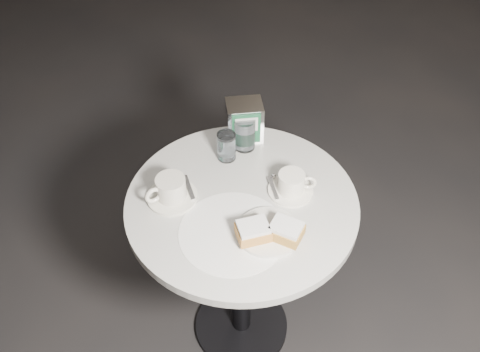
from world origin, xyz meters
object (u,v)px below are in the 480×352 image
Objects in this scene: cafe_table at (242,242)px; coffee_cup_right at (292,184)px; beignet_plate at (269,231)px; water_glass_right at (245,134)px; coffee_cup_left at (171,190)px; water_glass_left at (226,147)px; napkin_dispenser at (244,121)px.

coffee_cup_right is at bearing -1.57° from cafe_table.
beignet_plate is 0.39m from water_glass_right.
water_glass_left is (0.20, 0.13, 0.01)m from coffee_cup_left.
napkin_dispenser is (0.08, 0.08, 0.02)m from water_glass_left.
napkin_dispenser is at bearing 75.37° from water_glass_right.
water_glass_left is at bearing 95.01° from beignet_plate.
coffee_cup_right is 0.25m from water_glass_left.
water_glass_right is 0.05m from napkin_dispenser.
water_glass_left is at bearing 144.94° from coffee_cup_right.
cafe_table is 0.31m from coffee_cup_left.
water_glass_left is 0.87× the size of water_glass_right.
beignet_plate is at bearing -95.96° from water_glass_right.
water_glass_right reaches higher than coffee_cup_left.
water_glass_left is 0.12m from napkin_dispenser.
beignet_plate reaches higher than cafe_table.
coffee_cup_right is (0.12, 0.15, 0.01)m from beignet_plate.
beignet_plate is at bearing -88.66° from napkin_dispenser.
napkin_dispenser reaches higher than coffee_cup_right.
water_glass_right is at bearing 26.14° from water_glass_left.
water_glass_left is (-0.03, 0.35, 0.02)m from beignet_plate.
beignet_plate is 1.30× the size of coffee_cup_right.
coffee_cup_left is at bearing -147.80° from water_glass_left.
cafe_table is at bearing 103.13° from beignet_plate.
coffee_cup_right is 1.56× the size of water_glass_right.
cafe_table is at bearing -99.18° from napkin_dispenser.
napkin_dispenser reaches higher than coffee_cup_left.
coffee_cup_right is at bearing -68.61° from napkin_dispenser.
water_glass_left is at bearing 88.57° from cafe_table.
water_glass_left is (0.00, 0.20, 0.25)m from cafe_table.
coffee_cup_left is 0.36m from napkin_dispenser.
beignet_plate is 2.33× the size of water_glass_left.
water_glass_right is at bearing 126.79° from coffee_cup_right.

